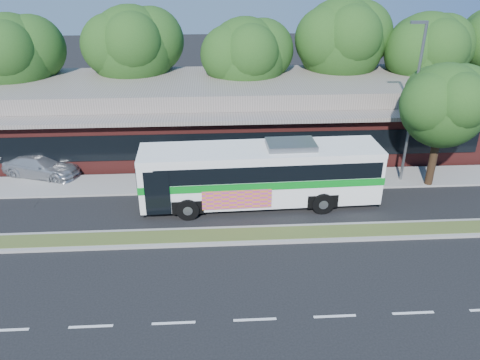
{
  "coord_description": "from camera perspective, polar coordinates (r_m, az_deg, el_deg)",
  "views": [
    {
      "loc": [
        -1.33,
        -18.17,
        12.33
      ],
      "look_at": [
        -0.1,
        2.66,
        2.0
      ],
      "focal_mm": 35.0,
      "sensor_mm": 36.0,
      "label": 1
    }
  ],
  "objects": [
    {
      "name": "tree_bg_c",
      "position": [
        34.09,
        1.33,
        14.94
      ],
      "size": [
        6.24,
        5.6,
        8.26
      ],
      "color": "black",
      "rests_on": "ground"
    },
    {
      "name": "tree_bg_a",
      "position": [
        36.42,
        -25.42,
        13.69
      ],
      "size": [
        6.47,
        5.8,
        8.63
      ],
      "color": "black",
      "rests_on": "ground"
    },
    {
      "name": "transit_bus",
      "position": [
        24.42,
        2.63,
        1.15
      ],
      "size": [
        12.57,
        3.21,
        3.5
      ],
      "rotation": [
        0.0,
        0.0,
        0.03
      ],
      "color": "white",
      "rests_on": "ground"
    },
    {
      "name": "tree_bg_d",
      "position": [
        36.17,
        12.88,
        16.32
      ],
      "size": [
        6.91,
        6.2,
        9.37
      ],
      "color": "black",
      "rests_on": "ground"
    },
    {
      "name": "tree_bg_b",
      "position": [
        35.25,
        -12.33,
        15.67
      ],
      "size": [
        6.69,
        6.0,
        9.0
      ],
      "color": "black",
      "rests_on": "ground"
    },
    {
      "name": "sidewalk",
      "position": [
        27.49,
        -0.25,
        -0.16
      ],
      "size": [
        44.0,
        2.6,
        0.12
      ],
      "primitive_type": "cube",
      "color": "gray",
      "rests_on": "ground"
    },
    {
      "name": "median_strip",
      "position": [
        22.45,
        0.57,
        -6.74
      ],
      "size": [
        26.0,
        1.1,
        0.15
      ],
      "primitive_type": "cube",
      "color": "#4B5926",
      "rests_on": "ground"
    },
    {
      "name": "plaza_building",
      "position": [
        32.81,
        -0.9,
        8.23
      ],
      "size": [
        33.2,
        11.2,
        4.45
      ],
      "color": "#5A1F1C",
      "rests_on": "ground"
    },
    {
      "name": "lamp_post",
      "position": [
        27.53,
        20.34,
        9.06
      ],
      "size": [
        0.93,
        0.18,
        9.07
      ],
      "color": "slate",
      "rests_on": "ground"
    },
    {
      "name": "tree_bg_e",
      "position": [
        37.43,
        22.3,
        14.33
      ],
      "size": [
        6.47,
        5.8,
        8.5
      ],
      "color": "black",
      "rests_on": "ground"
    },
    {
      "name": "sedan",
      "position": [
        30.43,
        -23.07,
        1.63
      ],
      "size": [
        5.09,
        3.28,
        1.37
      ],
      "primitive_type": "imported",
      "rotation": [
        0.0,
        0.0,
        1.26
      ],
      "color": "#B8BBC0",
      "rests_on": "ground"
    },
    {
      "name": "ground",
      "position": [
        22.0,
        0.68,
        -7.75
      ],
      "size": [
        120.0,
        120.0,
        0.0
      ],
      "primitive_type": "plane",
      "color": "black",
      "rests_on": "ground"
    },
    {
      "name": "sidewalk_tree",
      "position": [
        27.81,
        24.13,
        8.55
      ],
      "size": [
        5.07,
        4.55,
        7.07
      ],
      "color": "black",
      "rests_on": "ground"
    }
  ]
}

